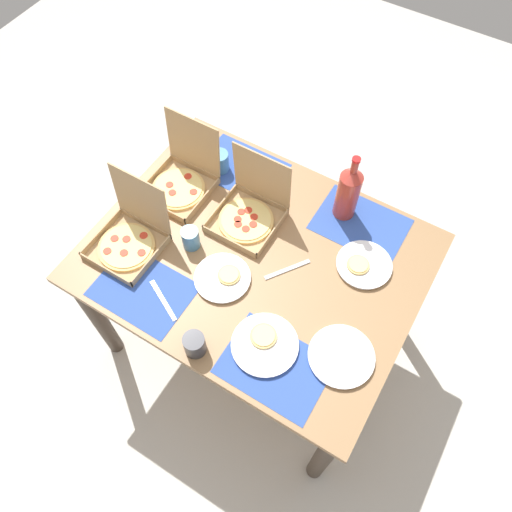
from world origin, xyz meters
TOP-DOWN VIEW (x-y plane):
  - ground_plane at (0.00, 0.00)m, footprint 6.00×6.00m
  - dining_table at (0.00, 0.00)m, footprint 1.26×0.99m
  - placemat_near_left at (-0.28, -0.35)m, footprint 0.36×0.26m
  - placemat_near_right at (0.28, -0.35)m, footprint 0.36×0.26m
  - placemat_far_left at (-0.28, 0.35)m, footprint 0.36×0.26m
  - placemat_far_right at (0.28, 0.35)m, footprint 0.36×0.26m
  - pizza_box_center at (-0.44, 0.14)m, footprint 0.25×0.28m
  - pizza_box_edge_far at (-0.12, 0.14)m, footprint 0.25×0.26m
  - pizza_box_corner_right at (-0.45, -0.20)m, footprint 0.25×0.27m
  - plate_near_left at (0.21, -0.30)m, footprint 0.24×0.24m
  - plate_far_left at (0.46, -0.20)m, footprint 0.23×0.23m
  - plate_middle at (0.37, 0.17)m, footprint 0.21×0.21m
  - plate_far_right at (-0.05, -0.15)m, footprint 0.21×0.21m
  - soda_bottle at (0.20, 0.37)m, footprint 0.09×0.09m
  - cup_red at (-0.36, 0.30)m, footprint 0.08×0.08m
  - cup_spare at (-0.24, -0.09)m, footprint 0.07×0.07m
  - cup_clear_left at (0.02, -0.43)m, footprint 0.08×0.08m
  - fork_by_near_right at (-0.19, -0.34)m, footprint 0.18×0.10m
  - fork_by_near_left at (0.13, 0.01)m, footprint 0.12×0.16m

SIDE VIEW (x-z plane):
  - ground_plane at x=0.00m, z-range 0.00..0.00m
  - dining_table at x=0.00m, z-range 0.26..1.04m
  - placemat_near_left at x=-0.28m, z-range 0.77..0.77m
  - placemat_near_right at x=0.28m, z-range 0.77..0.77m
  - placemat_far_left at x=-0.28m, z-range 0.77..0.77m
  - placemat_far_right at x=0.28m, z-range 0.77..0.77m
  - fork_by_near_right at x=-0.19m, z-range 0.77..0.78m
  - fork_by_near_left at x=0.13m, z-range 0.77..0.78m
  - plate_far_left at x=0.46m, z-range 0.77..0.79m
  - plate_near_left at x=0.21m, z-range 0.77..0.80m
  - plate_far_right at x=-0.05m, z-range 0.77..0.80m
  - plate_middle at x=0.37m, z-range 0.77..0.80m
  - cup_clear_left at x=0.02m, z-range 0.77..0.86m
  - pizza_box_corner_right at x=-0.45m, z-range 0.67..0.96m
  - pizza_box_edge_far at x=-0.12m, z-range 0.67..0.96m
  - cup_red at x=-0.36m, z-range 0.77..0.86m
  - pizza_box_center at x=-0.44m, z-range 0.67..0.96m
  - cup_spare at x=-0.24m, z-range 0.77..0.86m
  - soda_bottle at x=0.20m, z-range 0.74..1.07m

